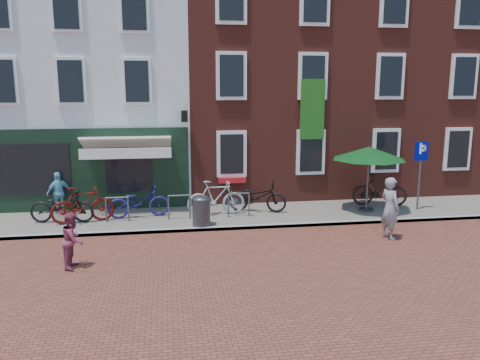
{
  "coord_description": "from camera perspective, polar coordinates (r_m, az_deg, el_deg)",
  "views": [
    {
      "loc": [
        -1.86,
        -14.42,
        4.46
      ],
      "look_at": [
        0.48,
        0.78,
        1.45
      ],
      "focal_mm": 36.13,
      "sensor_mm": 36.0,
      "label": 1
    }
  ],
  "objects": [
    {
      "name": "bicycle_0",
      "position": [
        16.6,
        -20.29,
        -2.93
      ],
      "size": [
        2.11,
        0.95,
        1.07
      ],
      "primitive_type": "imported",
      "rotation": [
        0.0,
        0.0,
        1.45
      ],
      "color": "black",
      "rests_on": "sidewalk"
    },
    {
      "name": "building_stucco",
      "position": [
        21.65,
        -17.39,
        10.7
      ],
      "size": [
        8.0,
        8.0,
        9.0
      ],
      "primitive_type": "cube",
      "color": "silver",
      "rests_on": "ground"
    },
    {
      "name": "ground",
      "position": [
        15.21,
        -1.33,
        -5.96
      ],
      "size": [
        80.0,
        80.0,
        0.0
      ],
      "primitive_type": "plane",
      "color": "brown"
    },
    {
      "name": "woman",
      "position": [
        14.85,
        17.27,
        -3.19
      ],
      "size": [
        0.63,
        0.78,
        1.85
      ],
      "primitive_type": "imported",
      "rotation": [
        0.0,
        0.0,
        1.88
      ],
      "color": "gray",
      "rests_on": "ground"
    },
    {
      "name": "sidewalk",
      "position": [
        16.77,
        1.4,
        -4.16
      ],
      "size": [
        24.0,
        3.0,
        0.1
      ],
      "primitive_type": "cube",
      "color": "slate",
      "rests_on": "ground"
    },
    {
      "name": "parking_sign",
      "position": [
        18.14,
        20.53,
        1.83
      ],
      "size": [
        0.5,
        0.07,
        2.43
      ],
      "color": "#4C4C4F",
      "rests_on": "sidewalk"
    },
    {
      "name": "building_brick_right",
      "position": [
        23.59,
        16.33,
        11.97
      ],
      "size": [
        6.0,
        8.0,
        10.0
      ],
      "primitive_type": "cube",
      "color": "maroon",
      "rests_on": "ground"
    },
    {
      "name": "cafe_person",
      "position": [
        17.8,
        -20.6,
        -1.42
      ],
      "size": [
        0.91,
        0.75,
        1.45
      ],
      "primitive_type": "imported",
      "rotation": [
        0.0,
        0.0,
        3.7
      ],
      "color": "#70C0D4",
      "rests_on": "sidewalk"
    },
    {
      "name": "parasol",
      "position": [
        17.33,
        15.0,
        3.37
      ],
      "size": [
        2.57,
        2.57,
        2.39
      ],
      "color": "#4C4C4F",
      "rests_on": "sidewalk"
    },
    {
      "name": "bicycle_1",
      "position": [
        16.33,
        -18.09,
        -2.8
      ],
      "size": [
        2.06,
        1.02,
        1.19
      ],
      "primitive_type": "imported",
      "rotation": [
        0.0,
        0.0,
        1.82
      ],
      "color": "#520C09",
      "rests_on": "sidewalk"
    },
    {
      "name": "building_brick_mid",
      "position": [
        21.78,
        1.51,
        12.51
      ],
      "size": [
        6.0,
        8.0,
        10.0
      ],
      "primitive_type": "cube",
      "color": "maroon",
      "rests_on": "ground"
    },
    {
      "name": "bicycle_4",
      "position": [
        16.92,
        2.05,
        -1.98
      ],
      "size": [
        2.16,
        1.34,
        1.07
      ],
      "primitive_type": "imported",
      "rotation": [
        0.0,
        0.0,
        1.24
      ],
      "color": "black",
      "rests_on": "sidewalk"
    },
    {
      "name": "litter_bin",
      "position": [
        15.28,
        -4.58,
        -3.45
      ],
      "size": [
        0.56,
        0.56,
        1.03
      ],
      "color": "#3D3D3F",
      "rests_on": "sidewalk"
    },
    {
      "name": "bicycle_3",
      "position": [
        16.53,
        -2.85,
        -2.09
      ],
      "size": [
        1.98,
        0.56,
        1.19
      ],
      "primitive_type": "imported",
      "rotation": [
        0.0,
        0.0,
        1.57
      ],
      "color": "#9C9B9E",
      "rests_on": "sidewalk"
    },
    {
      "name": "boy",
      "position": [
        12.73,
        -19.12,
        -6.71
      ],
      "size": [
        0.61,
        0.74,
        1.41
      ],
      "primitive_type": "imported",
      "rotation": [
        0.0,
        0.0,
        1.45
      ],
      "color": "#87344B",
      "rests_on": "ground"
    },
    {
      "name": "bicycle_2",
      "position": [
        16.55,
        -11.86,
        -2.51
      ],
      "size": [
        2.12,
        0.99,
        1.07
      ],
      "primitive_type": "imported",
      "rotation": [
        0.0,
        0.0,
        1.71
      ],
      "color": "navy",
      "rests_on": "sidewalk"
    },
    {
      "name": "bicycle_5",
      "position": [
        18.45,
        16.18,
        -1.13
      ],
      "size": [
        2.06,
        1.1,
        1.19
      ],
      "primitive_type": "imported",
      "rotation": [
        0.0,
        0.0,
        1.28
      ],
      "color": "black",
      "rests_on": "sidewalk"
    }
  ]
}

